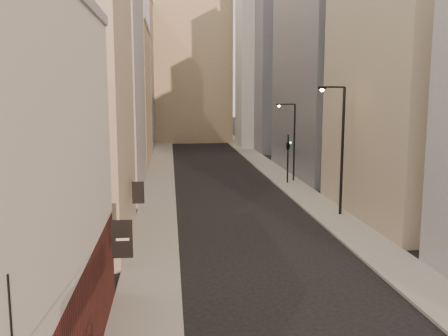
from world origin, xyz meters
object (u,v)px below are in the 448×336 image
Objects in this scene: white_tower at (263,34)px; traffic_light_right at (288,146)px; clock_tower at (192,47)px; streetlamp_mid at (340,143)px; streetlamp_far at (292,138)px.

white_tower reaches higher than traffic_light_right.
clock_tower reaches higher than traffic_light_right.
streetlamp_mid is at bearing 104.80° from traffic_light_right.
white_tower reaches higher than streetlamp_mid.
white_tower is 49.56m from streetlamp_mid.
traffic_light_right is at bearing -96.14° from white_tower.
white_tower is 5.16× the size of streetlamp_far.
streetlamp_mid reaches higher than streetlamp_far.
clock_tower is 50.79m from traffic_light_right.
clock_tower reaches higher than streetlamp_mid.
clock_tower is 8.98× the size of traffic_light_right.
streetlamp_far is (0.07, 14.49, -0.90)m from streetlamp_mid.
traffic_light_right is (-3.70, -34.34, -14.72)m from white_tower.
streetlamp_mid is 14.52m from streetlamp_far.
streetlamp_far is 1.52m from traffic_light_right.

